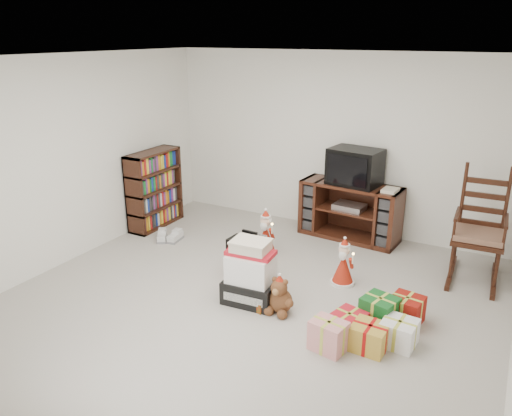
{
  "coord_description": "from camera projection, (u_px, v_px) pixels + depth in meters",
  "views": [
    {
      "loc": [
        2.3,
        -4.08,
        2.71
      ],
      "look_at": [
        -0.24,
        0.6,
        0.84
      ],
      "focal_mm": 35.0,
      "sensor_mm": 36.0,
      "label": 1
    }
  ],
  "objects": [
    {
      "name": "room",
      "position": [
        249.0,
        190.0,
        4.9
      ],
      "size": [
        5.01,
        5.01,
        2.51
      ],
      "color": "beige",
      "rests_on": "ground"
    },
    {
      "name": "gift_cluster",
      "position": [
        372.0,
        324.0,
        4.67
      ],
      "size": [
        0.79,
        1.1,
        0.27
      ],
      "color": "red",
      "rests_on": "floor"
    },
    {
      "name": "santa_figurine",
      "position": [
        343.0,
        266.0,
        5.64
      ],
      "size": [
        0.28,
        0.26,
        0.57
      ],
      "color": "#A22211",
      "rests_on": "floor"
    },
    {
      "name": "tv_stand",
      "position": [
        350.0,
        211.0,
        6.88
      ],
      "size": [
        1.4,
        0.59,
        0.78
      ],
      "rotation": [
        0.0,
        0.0,
        -0.08
      ],
      "color": "#411E12",
      "rests_on": "floor"
    },
    {
      "name": "teddy_bear",
      "position": [
        280.0,
        297.0,
        5.07
      ],
      "size": [
        0.26,
        0.23,
        0.38
      ],
      "color": "brown",
      "rests_on": "floor"
    },
    {
      "name": "mrs_claus_figurine",
      "position": [
        266.0,
        237.0,
        6.4
      ],
      "size": [
        0.3,
        0.28,
        0.61
      ],
      "color": "#A22211",
      "rests_on": "floor"
    },
    {
      "name": "red_suitcase",
      "position": [
        246.0,
        259.0,
        5.75
      ],
      "size": [
        0.39,
        0.22,
        0.57
      ],
      "rotation": [
        0.0,
        0.0,
        -0.07
      ],
      "color": "maroon",
      "rests_on": "floor"
    },
    {
      "name": "crt_television",
      "position": [
        355.0,
        167.0,
        6.66
      ],
      "size": [
        0.72,
        0.57,
        0.49
      ],
      "rotation": [
        0.0,
        0.0,
        -0.14
      ],
      "color": "black",
      "rests_on": "tv_stand"
    },
    {
      "name": "gift_pile",
      "position": [
        251.0,
        276.0,
        5.23
      ],
      "size": [
        0.58,
        0.44,
        0.69
      ],
      "rotation": [
        0.0,
        0.0,
        0.08
      ],
      "color": "black",
      "rests_on": "floor"
    },
    {
      "name": "bookshelf",
      "position": [
        155.0,
        190.0,
        7.27
      ],
      "size": [
        0.31,
        0.92,
        1.12
      ],
      "color": "#361D0E",
      "rests_on": "floor"
    },
    {
      "name": "sneaker_pair",
      "position": [
        169.0,
        237.0,
        6.88
      ],
      "size": [
        0.4,
        0.31,
        0.1
      ],
      "rotation": [
        0.0,
        0.0,
        0.41
      ],
      "color": "silver",
      "rests_on": "floor"
    },
    {
      "name": "rocking_chair",
      "position": [
        478.0,
        240.0,
        5.72
      ],
      "size": [
        0.59,
        0.93,
        1.37
      ],
      "rotation": [
        0.0,
        0.0,
        0.04
      ],
      "color": "#361D0E",
      "rests_on": "floor"
    },
    {
      "name": "stocking",
      "position": [
        249.0,
        281.0,
        5.17
      ],
      "size": [
        0.28,
        0.16,
        0.56
      ],
      "primitive_type": null,
      "rotation": [
        0.0,
        0.0,
        -0.19
      ],
      "color": "#0B6514",
      "rests_on": "floor"
    }
  ]
}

